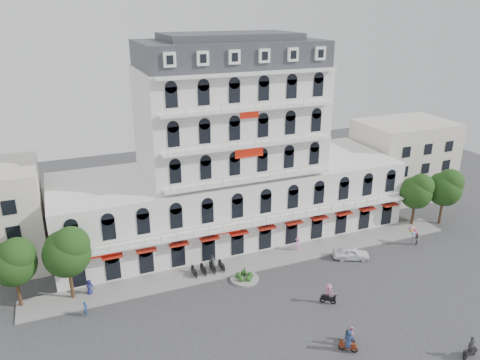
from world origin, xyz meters
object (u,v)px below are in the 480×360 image
(rider_east, at_px, (349,341))
(balloon_vendor, at_px, (415,236))
(rider_southwest, at_px, (351,336))
(rider_center, at_px, (328,293))
(rider_northeast, at_px, (471,347))
(parked_car, at_px, (351,253))

(rider_east, height_order, balloon_vendor, balloon_vendor)
(rider_southwest, height_order, balloon_vendor, balloon_vendor)
(rider_southwest, bearing_deg, balloon_vendor, -43.41)
(rider_southwest, bearing_deg, rider_center, -2.02)
(rider_northeast, bearing_deg, parked_car, -98.59)
(parked_car, bearing_deg, rider_center, 156.27)
(rider_center, xyz_separation_m, balloon_vendor, (17.02, 6.60, 0.05))
(rider_east, bearing_deg, rider_northeast, -165.19)
(rider_east, xyz_separation_m, rider_northeast, (9.33, -4.66, -0.01))
(parked_car, height_order, rider_center, rider_center)
(parked_car, relative_size, rider_northeast, 1.95)
(parked_car, xyz_separation_m, rider_center, (-7.48, -6.73, 0.48))
(parked_car, height_order, rider_southwest, rider_southwest)
(rider_southwest, relative_size, rider_northeast, 0.91)
(rider_northeast, height_order, balloon_vendor, balloon_vendor)
(rider_northeast, bearing_deg, rider_southwest, -38.69)
(parked_car, xyz_separation_m, rider_southwest, (-9.04, -12.94, 0.27))
(parked_car, height_order, balloon_vendor, balloon_vendor)
(parked_car, height_order, rider_east, rider_east)
(rider_southwest, distance_m, rider_northeast, 10.16)
(rider_southwest, bearing_deg, parked_car, -22.91)
(parked_car, distance_m, rider_east, 16.65)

